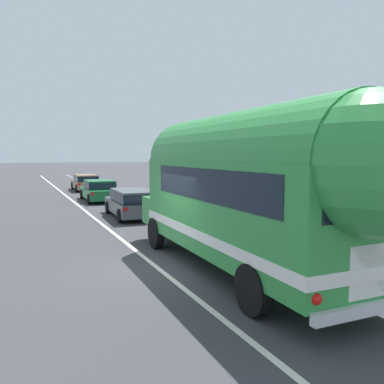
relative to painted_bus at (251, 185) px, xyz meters
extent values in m
plane|color=#38383D|center=(-1.81, 1.73, -2.31)|extent=(300.00, 300.00, 0.00)
cube|color=silver|center=(-1.81, 13.73, -2.30)|extent=(0.14, 80.00, 0.01)
cube|color=silver|center=(1.85, 13.73, -2.30)|extent=(0.12, 80.00, 0.01)
cube|color=beige|center=(10.05, 4.72, -0.26)|extent=(9.92, 14.73, 4.10)
cube|color=#4C4742|center=(10.05, 4.72, 1.91)|extent=(10.22, 15.03, 0.24)
cube|color=black|center=(5.10, 4.72, -0.51)|extent=(0.08, 12.73, 1.20)
cube|color=#2D8C3D|center=(0.01, 0.35, -0.56)|extent=(2.62, 7.89, 2.30)
cylinder|color=#2D8C3D|center=(0.01, 0.35, 0.59)|extent=(2.57, 7.79, 2.45)
sphere|color=#2D8C3D|center=(-0.06, -3.53, 0.59)|extent=(2.40, 2.40, 2.40)
cube|color=#2D8C3D|center=(0.08, 4.92, -1.23)|extent=(2.28, 1.34, 0.95)
cube|color=silver|center=(0.01, 0.35, -1.21)|extent=(2.67, 7.93, 0.24)
cube|color=black|center=(0.00, 0.05, 0.04)|extent=(2.63, 6.09, 0.76)
cube|color=black|center=(-0.06, -3.54, 0.09)|extent=(2.00, 0.11, 0.84)
cube|color=silver|center=(-0.06, -3.55, -1.16)|extent=(0.80, 0.07, 0.90)
cube|color=silver|center=(-0.06, -3.64, -1.76)|extent=(2.34, 0.18, 0.20)
sphere|color=red|center=(-1.11, -3.54, -1.46)|extent=(0.20, 0.20, 0.20)
cube|color=black|center=(0.07, 4.32, 0.09)|extent=(2.14, 0.13, 0.96)
cube|color=silver|center=(0.09, 5.61, -1.36)|extent=(0.90, 0.11, 0.56)
cylinder|color=black|center=(-1.11, 3.89, -1.81)|extent=(0.28, 1.00, 1.00)
cylinder|color=black|center=(1.23, 3.85, -1.81)|extent=(0.28, 1.00, 1.00)
cylinder|color=black|center=(-1.20, -1.96, -1.81)|extent=(0.28, 1.00, 1.00)
cylinder|color=black|center=(1.14, -2.00, -1.81)|extent=(0.28, 1.00, 1.00)
cube|color=#474C51|center=(-0.08, 10.55, -1.79)|extent=(1.98, 4.49, 0.60)
cube|color=#474C51|center=(-0.10, 10.08, -1.21)|extent=(1.73, 3.23, 0.55)
cube|color=black|center=(-0.10, 10.08, -1.24)|extent=(1.79, 3.28, 0.43)
cube|color=red|center=(-0.95, 8.36, -1.61)|extent=(0.20, 0.05, 0.14)
cube|color=red|center=(0.62, 8.30, -1.61)|extent=(0.20, 0.05, 0.14)
cylinder|color=black|center=(-0.89, 12.10, -1.99)|extent=(0.22, 0.65, 0.64)
cylinder|color=black|center=(0.84, 12.03, -1.99)|extent=(0.22, 0.65, 0.64)
cylinder|color=black|center=(-1.00, 9.08, -1.99)|extent=(0.22, 0.65, 0.64)
cylinder|color=black|center=(0.73, 9.01, -1.99)|extent=(0.22, 0.65, 0.64)
cube|color=#196633|center=(-0.17, 18.02, -1.79)|extent=(1.96, 4.75, 0.60)
cube|color=#196633|center=(-0.17, 17.90, -1.21)|extent=(1.72, 2.40, 0.55)
cube|color=black|center=(-0.17, 17.90, -1.24)|extent=(1.78, 2.44, 0.43)
cube|color=red|center=(-1.03, 15.67, -1.61)|extent=(0.20, 0.04, 0.14)
cube|color=red|center=(0.61, 15.64, -1.61)|extent=(0.20, 0.04, 0.14)
cylinder|color=black|center=(-1.04, 19.70, -1.99)|extent=(0.21, 0.64, 0.64)
cylinder|color=black|center=(0.76, 19.67, -1.99)|extent=(0.21, 0.64, 0.64)
cylinder|color=black|center=(-1.10, 16.38, -1.99)|extent=(0.21, 0.64, 0.64)
cylinder|color=black|center=(0.70, 16.35, -1.99)|extent=(0.21, 0.64, 0.64)
cube|color=olive|center=(0.22, 26.18, -1.79)|extent=(1.92, 4.60, 0.60)
cube|color=olive|center=(0.21, 25.70, -1.21)|extent=(1.68, 3.15, 0.55)
cube|color=black|center=(0.21, 25.70, -1.24)|extent=(1.74, 3.19, 0.43)
cube|color=red|center=(-0.62, 23.91, -1.61)|extent=(0.20, 0.04, 0.14)
cube|color=red|center=(0.95, 23.87, -1.61)|extent=(0.20, 0.04, 0.14)
cylinder|color=black|center=(-0.61, 27.78, -1.99)|extent=(0.21, 0.64, 0.64)
cylinder|color=black|center=(1.12, 27.74, -1.99)|extent=(0.21, 0.64, 0.64)
cylinder|color=black|center=(-0.69, 24.62, -1.99)|extent=(0.21, 0.64, 0.64)
cylinder|color=black|center=(1.05, 24.58, -1.99)|extent=(0.21, 0.64, 0.64)
camera|label=1|loc=(-5.23, -8.05, 0.75)|focal=36.65mm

